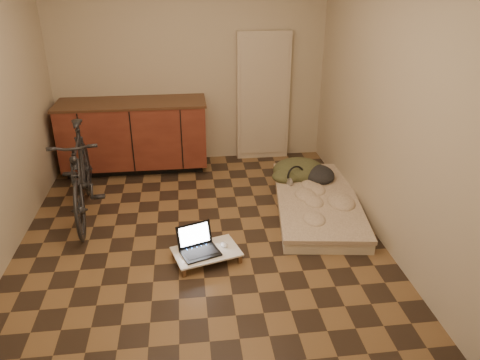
{
  "coord_description": "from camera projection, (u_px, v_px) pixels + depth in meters",
  "views": [
    {
      "loc": [
        -0.09,
        -4.06,
        2.5
      ],
      "look_at": [
        0.41,
        0.04,
        0.55
      ],
      "focal_mm": 35.0,
      "sensor_mm": 36.0,
      "label": 1
    }
  ],
  "objects": [
    {
      "name": "room_shell",
      "position": [
        195.0,
        108.0,
        4.17
      ],
      "size": [
        3.5,
        4.0,
        2.6
      ],
      "color": "brown",
      "rests_on": "ground"
    },
    {
      "name": "cabinets",
      "position": [
        134.0,
        135.0,
        5.97
      ],
      "size": [
        1.84,
        0.62,
        0.91
      ],
      "color": "black",
      "rests_on": "ground"
    },
    {
      "name": "appliance_panel",
      "position": [
        263.0,
        97.0,
        6.21
      ],
      "size": [
        0.7,
        0.1,
        1.7
      ],
      "primitive_type": "cube",
      "color": "beige",
      "rests_on": "ground"
    },
    {
      "name": "bicycle",
      "position": [
        80.0,
        169.0,
        4.84
      ],
      "size": [
        0.67,
        1.7,
        1.07
      ],
      "primitive_type": "imported",
      "rotation": [
        0.0,
        0.0,
        0.11
      ],
      "color": "black",
      "rests_on": "ground"
    },
    {
      "name": "futon",
      "position": [
        317.0,
        203.0,
        5.15
      ],
      "size": [
        1.11,
        1.91,
        0.16
      ],
      "rotation": [
        0.0,
        0.0,
        -0.14
      ],
      "color": "beige",
      "rests_on": "ground"
    },
    {
      "name": "clothing_pile",
      "position": [
        304.0,
        165.0,
        5.57
      ],
      "size": [
        0.72,
        0.63,
        0.26
      ],
      "primitive_type": null,
      "rotation": [
        0.0,
        0.0,
        -0.14
      ],
      "color": "#3E4126",
      "rests_on": "futon"
    },
    {
      "name": "headphones",
      "position": [
        296.0,
        175.0,
        5.4
      ],
      "size": [
        0.34,
        0.33,
        0.18
      ],
      "primitive_type": null,
      "rotation": [
        0.0,
        0.0,
        0.4
      ],
      "color": "black",
      "rests_on": "futon"
    },
    {
      "name": "lap_desk",
      "position": [
        206.0,
        252.0,
        4.26
      ],
      "size": [
        0.67,
        0.53,
        0.1
      ],
      "rotation": [
        0.0,
        0.0,
        0.28
      ],
      "color": "brown",
      "rests_on": "ground"
    },
    {
      "name": "laptop",
      "position": [
        198.0,
        246.0,
        4.24
      ],
      "size": [
        0.41,
        0.39,
        0.23
      ],
      "rotation": [
        0.0,
        0.0,
        0.34
      ],
      "color": "black",
      "rests_on": "lap_desk"
    },
    {
      "name": "mouse",
      "position": [
        224.0,
        245.0,
        4.32
      ],
      "size": [
        0.09,
        0.11,
        0.03
      ],
      "primitive_type": "ellipsoid",
      "rotation": [
        0.0,
        0.0,
        0.41
      ],
      "color": "white",
      "rests_on": "lap_desk"
    }
  ]
}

